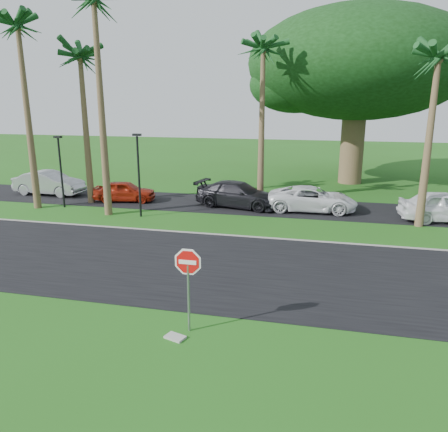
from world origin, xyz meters
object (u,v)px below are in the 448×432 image
at_px(car_minivan, 312,199).
at_px(car_pickup, 446,207).
at_px(car_dark, 238,195).
at_px(stop_sign_near, 188,273).
at_px(car_red, 125,191).
at_px(car_silver, 49,183).

xyz_separation_m(car_minivan, car_pickup, (7.13, -0.73, 0.10)).
relative_size(car_dark, car_minivan, 1.02).
distance_m(stop_sign_near, car_red, 17.35).
bearing_deg(car_red, car_minivan, -99.88).
bearing_deg(car_pickup, car_dark, 78.81).
relative_size(stop_sign_near, car_red, 0.67).
relative_size(car_silver, car_minivan, 0.95).
bearing_deg(car_pickup, car_minivan, 76.55).
bearing_deg(car_minivan, car_pickup, -98.12).
xyz_separation_m(stop_sign_near, car_dark, (-1.57, 14.98, -1.01)).
bearing_deg(car_dark, stop_sign_near, -163.22).
xyz_separation_m(car_red, car_dark, (7.45, 0.19, 0.10)).
distance_m(car_silver, car_red, 6.06).
bearing_deg(car_red, car_dark, -99.33).
bearing_deg(car_pickup, car_red, 80.79).
xyz_separation_m(car_red, car_minivan, (11.93, 0.19, 0.05)).
relative_size(stop_sign_near, car_minivan, 0.51).
height_order(car_red, car_pickup, car_pickup).
bearing_deg(car_dark, car_red, 102.29).
bearing_deg(car_minivan, car_red, 88.66).
distance_m(stop_sign_near, car_pickup, 17.45).
height_order(car_dark, car_pickup, car_pickup).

